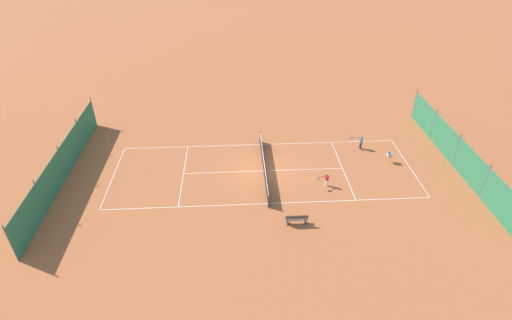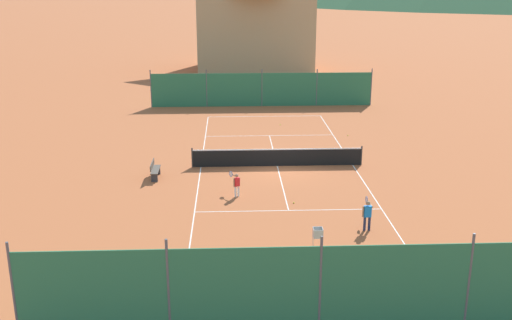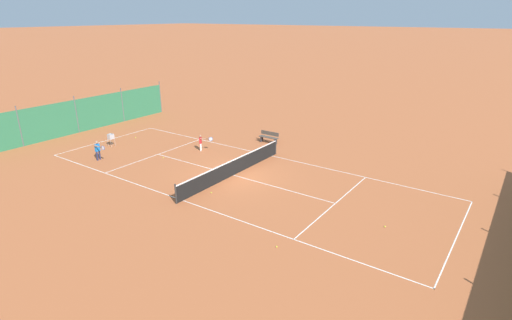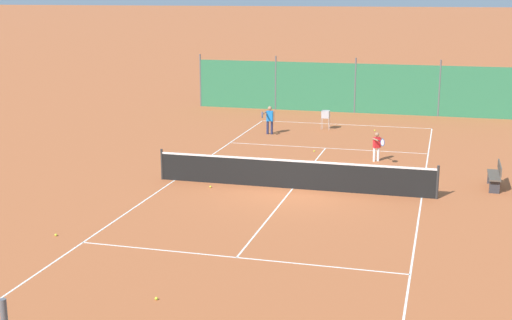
{
  "view_description": "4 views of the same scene",
  "coord_description": "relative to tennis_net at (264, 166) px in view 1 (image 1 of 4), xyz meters",
  "views": [
    {
      "loc": [
        -26.15,
        2.16,
        18.37
      ],
      "look_at": [
        -0.62,
        0.66,
        1.48
      ],
      "focal_mm": 28.0,
      "sensor_mm": 36.0,
      "label": 1
    },
    {
      "loc": [
        -2.5,
        -30.61,
        9.81
      ],
      "look_at": [
        -1.21,
        -1.36,
        0.77
      ],
      "focal_mm": 42.0,
      "sensor_mm": 36.0,
      "label": 2
    },
    {
      "loc": [
        16.79,
        13.4,
        8.78
      ],
      "look_at": [
        -0.8,
        1.03,
        0.92
      ],
      "focal_mm": 28.0,
      "sensor_mm": 36.0,
      "label": 3
    },
    {
      "loc": [
        -4.64,
        21.87,
        6.23
      ],
      "look_at": [
        0.89,
        1.28,
        1.2
      ],
      "focal_mm": 50.0,
      "sensor_mm": 36.0,
      "label": 4
    }
  ],
  "objects": [
    {
      "name": "windscreen_fence_far",
      "position": [
        -0.0,
        15.5,
        0.81
      ],
      "size": [
        17.28,
        0.08,
        2.9
      ],
      "color": "#2D754C",
      "rests_on": "ground"
    },
    {
      "name": "player_near_service",
      "position": [
        -2.25,
        -4.54,
        0.15
      ],
      "size": [
        0.52,
        0.95,
        1.11
      ],
      "color": "white",
      "rests_on": "ground"
    },
    {
      "name": "tennis_ball_near_corner",
      "position": [
        5.02,
        6.14,
        -0.47
      ],
      "size": [
        0.07,
        0.07,
        0.07
      ],
      "primitive_type": "sphere",
      "color": "#CCE033",
      "rests_on": "ground"
    },
    {
      "name": "court_line_markings",
      "position": [
        0.0,
        0.0,
        -0.5
      ],
      "size": [
        8.25,
        23.85,
        0.01
      ],
      "color": "white",
      "rests_on": "ground"
    },
    {
      "name": "tennis_ball_alley_left",
      "position": [
        0.92,
        9.16,
        -0.47
      ],
      "size": [
        0.07,
        0.07,
        0.07
      ],
      "primitive_type": "sphere",
      "color": "#CCE033",
      "rests_on": "ground"
    },
    {
      "name": "windscreen_fence_near",
      "position": [
        -0.0,
        -15.5,
        0.81
      ],
      "size": [
        17.28,
        0.08,
        2.9
      ],
      "color": "#2D754C",
      "rests_on": "ground"
    },
    {
      "name": "player_near_baseline",
      "position": [
        2.93,
        -8.62,
        0.24
      ],
      "size": [
        0.43,
        1.05,
        1.27
      ],
      "color": "#23284C",
      "rests_on": "ground"
    },
    {
      "name": "ground_plane",
      "position": [
        0.0,
        0.0,
        -0.5
      ],
      "size": [
        600.0,
        600.0,
        0.0
      ],
      "primitive_type": "plane",
      "color": "#B25B33"
    },
    {
      "name": "tennis_ball_far_corner",
      "position": [
        -1.57,
        -10.62,
        -0.47
      ],
      "size": [
        0.07,
        0.07,
        0.07
      ],
      "primitive_type": "sphere",
      "color": "#CCE033",
      "rests_on": "ground"
    },
    {
      "name": "tennis_ball_mid_court",
      "position": [
        2.62,
        0.58,
        -0.47
      ],
      "size": [
        0.07,
        0.07,
        0.07
      ],
      "primitive_type": "sphere",
      "color": "#CCE033",
      "rests_on": "ground"
    },
    {
      "name": "tennis_net",
      "position": [
        0.0,
        0.0,
        0.0
      ],
      "size": [
        9.18,
        0.08,
        1.06
      ],
      "color": "#2D2D2D",
      "rests_on": "ground"
    },
    {
      "name": "ball_hopper",
      "position": [
        0.69,
        -10.4,
        0.15
      ],
      "size": [
        0.36,
        0.36,
        0.89
      ],
      "color": "#B7B7BC",
      "rests_on": "ground"
    },
    {
      "name": "courtside_bench",
      "position": [
        -6.34,
        -1.72,
        -0.05
      ],
      "size": [
        0.36,
        1.5,
        0.84
      ],
      "color": "#51473D",
      "rests_on": "ground"
    },
    {
      "name": "tennis_ball_by_net_left",
      "position": [
        0.32,
        -5.56,
        -0.47
      ],
      "size": [
        0.07,
        0.07,
        0.07
      ],
      "primitive_type": "sphere",
      "color": "#CCE033",
      "rests_on": "ground"
    }
  ]
}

